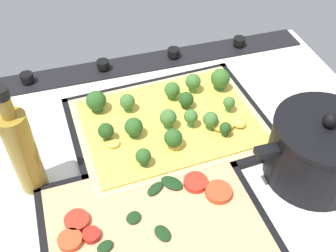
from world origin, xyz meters
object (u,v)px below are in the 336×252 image
object	(u,v)px
baking_tray_back	(154,224)
cooking_pot	(319,150)
broccoli_pizza	(170,119)
baking_tray_front	(169,126)
veggie_pizza_back	(153,221)
oil_bottle	(22,150)

from	to	relation	value
baking_tray_back	cooking_pot	size ratio (longest dim) A/B	1.49
broccoli_pizza	baking_tray_front	bearing A→B (deg)	60.92
broccoli_pizza	veggie_pizza_back	size ratio (longest dim) A/B	1.11
broccoli_pizza	oil_bottle	world-z (taller)	oil_bottle
cooking_pot	oil_bottle	bearing A→B (deg)	-13.80
broccoli_pizza	baking_tray_back	world-z (taller)	broccoli_pizza
baking_tray_front	oil_bottle	bearing A→B (deg)	13.82
cooking_pot	oil_bottle	xyz separation A→B (cm)	(45.99, -11.29, 2.79)
veggie_pizza_back	cooking_pot	world-z (taller)	cooking_pot
broccoli_pizza	cooking_pot	xyz separation A→B (cm)	(-20.13, 17.90, 3.78)
baking_tray_front	oil_bottle	distance (cm)	27.72
baking_tray_back	baking_tray_front	bearing A→B (deg)	-113.10
baking_tray_front	cooking_pot	world-z (taller)	cooking_pot
baking_tray_front	cooking_pot	size ratio (longest dim) A/B	1.64
cooking_pot	oil_bottle	distance (cm)	47.44
veggie_pizza_back	baking_tray_back	bearing A→B (deg)	143.28
baking_tray_back	broccoli_pizza	bearing A→B (deg)	-113.19
baking_tray_front	baking_tray_back	distance (cm)	21.59
baking_tray_front	baking_tray_back	size ratio (longest dim) A/B	1.10
baking_tray_front	oil_bottle	size ratio (longest dim) A/B	1.84
veggie_pizza_back	broccoli_pizza	bearing A→B (deg)	-113.68
baking_tray_back	oil_bottle	distance (cm)	23.41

